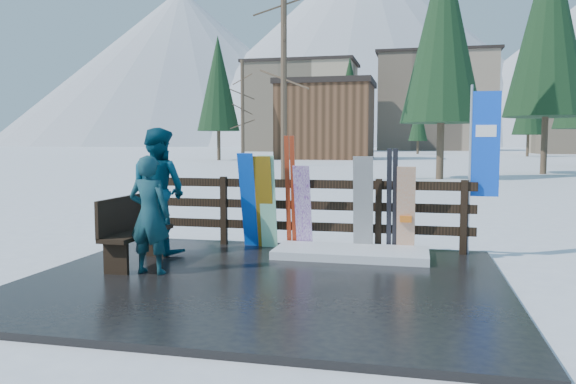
% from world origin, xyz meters
% --- Properties ---
extents(ground, '(700.00, 700.00, 0.00)m').
position_xyz_m(ground, '(0.00, 0.00, 0.00)').
color(ground, white).
rests_on(ground, ground).
extents(deck, '(6.00, 5.00, 0.08)m').
position_xyz_m(deck, '(0.00, 0.00, 0.04)').
color(deck, black).
rests_on(deck, ground).
extents(fence, '(5.60, 0.10, 1.15)m').
position_xyz_m(fence, '(0.00, 2.20, 0.74)').
color(fence, black).
rests_on(fence, deck).
extents(snow_patch, '(2.30, 1.00, 0.12)m').
position_xyz_m(snow_patch, '(0.93, 1.60, 0.14)').
color(snow_patch, white).
rests_on(snow_patch, deck).
extents(bench, '(0.41, 1.50, 0.97)m').
position_xyz_m(bench, '(-2.01, 0.38, 0.60)').
color(bench, black).
rests_on(bench, deck).
extents(snowboard_0, '(0.26, 0.42, 1.56)m').
position_xyz_m(snowboard_0, '(-0.79, 1.98, 0.86)').
color(snowboard_0, blue).
rests_on(snowboard_0, deck).
extents(snowboard_1, '(0.27, 0.28, 1.52)m').
position_xyz_m(snowboard_1, '(-0.47, 1.98, 0.84)').
color(snowboard_1, white).
rests_on(snowboard_1, deck).
extents(snowboard_2, '(0.28, 0.35, 1.51)m').
position_xyz_m(snowboard_2, '(-0.53, 1.98, 0.83)').
color(snowboard_2, '#F2AB10').
rests_on(snowboard_2, deck).
extents(snowboard_3, '(0.26, 0.38, 1.36)m').
position_xyz_m(snowboard_3, '(0.11, 1.98, 0.76)').
color(snowboard_3, white).
rests_on(snowboard_3, deck).
extents(snowboard_4, '(0.31, 0.24, 1.51)m').
position_xyz_m(snowboard_4, '(1.07, 1.98, 0.84)').
color(snowboard_4, black).
rests_on(snowboard_4, deck).
extents(snowboard_5, '(0.28, 0.35, 1.37)m').
position_xyz_m(snowboard_5, '(1.73, 1.98, 0.76)').
color(snowboard_5, silver).
rests_on(snowboard_5, deck).
extents(ski_pair_a, '(0.16, 0.26, 1.83)m').
position_xyz_m(ski_pair_a, '(-0.10, 2.05, 1.00)').
color(ski_pair_a, maroon).
rests_on(ski_pair_a, deck).
extents(ski_pair_b, '(0.17, 0.24, 1.63)m').
position_xyz_m(ski_pair_b, '(1.52, 2.05, 0.90)').
color(ski_pair_b, black).
rests_on(ski_pair_b, deck).
extents(rental_flag, '(0.45, 0.04, 2.60)m').
position_xyz_m(rental_flag, '(2.84, 2.25, 1.69)').
color(rental_flag, silver).
rests_on(rental_flag, deck).
extents(person_front, '(0.58, 0.39, 1.56)m').
position_xyz_m(person_front, '(-1.52, -0.07, 0.86)').
color(person_front, '#195953').
rests_on(person_front, deck).
extents(person_back, '(1.13, 1.00, 1.95)m').
position_xyz_m(person_back, '(-2.03, 1.24, 1.06)').
color(person_back, navy).
rests_on(person_back, deck).
extents(resort_buildings, '(73.00, 87.60, 22.60)m').
position_xyz_m(resort_buildings, '(1.03, 115.41, 9.81)').
color(resort_buildings, tan).
rests_on(resort_buildings, ground).
extents(trees, '(42.31, 68.63, 13.11)m').
position_xyz_m(trees, '(2.92, 46.14, 5.83)').
color(trees, '#382B1E').
rests_on(trees, ground).
extents(mountains, '(520.00, 260.00, 120.00)m').
position_xyz_m(mountains, '(-10.50, 328.41, 50.20)').
color(mountains, white).
rests_on(mountains, ground).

